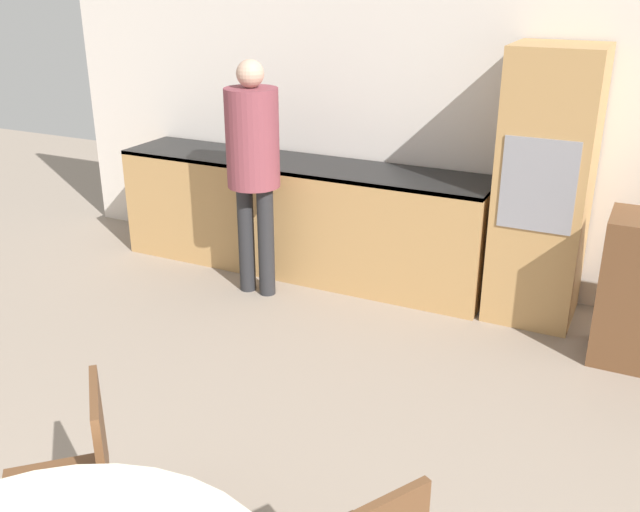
% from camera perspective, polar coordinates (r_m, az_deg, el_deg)
% --- Properties ---
extents(wall_back, '(7.10, 0.05, 2.60)m').
position_cam_1_polar(wall_back, '(5.37, 11.61, 10.94)').
color(wall_back, silver).
rests_on(wall_back, ground_plane).
extents(kitchen_counter, '(3.02, 0.60, 0.90)m').
position_cam_1_polar(kitchen_counter, '(5.69, -1.59, 3.25)').
color(kitchen_counter, tan).
rests_on(kitchen_counter, ground_plane).
extents(oven_unit, '(0.58, 0.59, 1.86)m').
position_cam_1_polar(oven_unit, '(5.01, 17.51, 5.22)').
color(oven_unit, tan).
rests_on(oven_unit, ground_plane).
extents(chair_far_left, '(0.57, 0.57, 0.87)m').
position_cam_1_polar(chair_far_left, '(2.97, -18.82, -16.54)').
color(chair_far_left, brown).
rests_on(chair_far_left, ground_plane).
extents(person_standing, '(0.38, 0.38, 1.72)m').
position_cam_1_polar(person_standing, '(5.12, -5.38, 8.07)').
color(person_standing, '#262628').
rests_on(person_standing, ground_plane).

